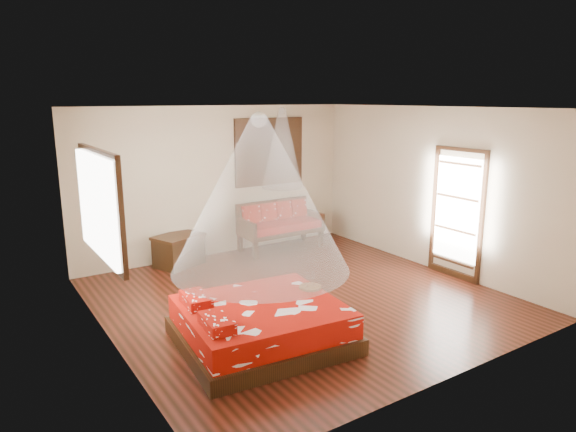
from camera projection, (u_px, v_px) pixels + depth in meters
The scene contains 10 objects.
room at pixel (301, 207), 7.40m from camera, with size 5.54×5.54×2.84m.
bed at pixel (260, 324), 6.24m from camera, with size 2.10×1.93×0.63m.
daybed at pixel (279, 223), 10.14m from camera, with size 1.63×0.73×0.94m.
storage_chest at pixel (179, 250), 9.15m from camera, with size 0.98×0.85×0.56m.
shutter_panel at pixel (269, 152), 10.10m from camera, with size 1.52×0.06×1.32m.
window_left at pixel (102, 205), 6.05m from camera, with size 0.10×1.74×1.34m.
glazed_door at pixel (457, 214), 8.44m from camera, with size 0.08×1.02×2.16m.
wine_tray at pixel (310, 284), 6.71m from camera, with size 0.29×0.29×0.23m.
mosquito_net_main at pixel (260, 195), 5.88m from camera, with size 2.10×2.10×1.80m, color white.
mosquito_net_daybed at pixel (282, 148), 9.70m from camera, with size 0.78×0.78×1.50m, color white.
Camera 1 is at (-4.12, -5.96, 2.94)m, focal length 32.00 mm.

